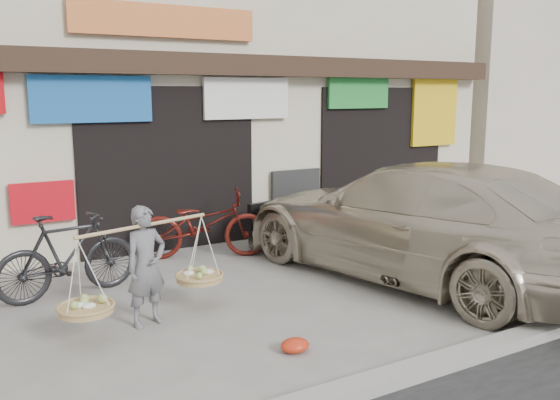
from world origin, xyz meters
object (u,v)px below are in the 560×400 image
bike_2 (203,224)px  suv (416,220)px  bike_1 (68,255)px  street_vendor (146,272)px

bike_2 → suv: bearing=-116.2°
bike_1 → bike_2: (2.23, 0.85, -0.01)m
street_vendor → bike_1: (-0.58, 1.43, -0.07)m
bike_1 → bike_2: 2.38m
street_vendor → bike_1: 1.55m
bike_2 → bike_1: bearing=132.3°
street_vendor → bike_1: size_ratio=1.09×
street_vendor → bike_1: bearing=96.4°
street_vendor → bike_2: (1.65, 2.28, -0.08)m
bike_1 → suv: size_ratio=0.30×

